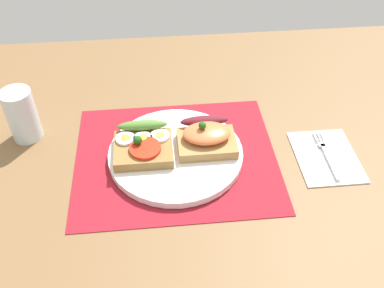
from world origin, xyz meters
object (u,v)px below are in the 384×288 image
object	(u,v)px
sandwich_egg_tomato	(143,146)
fork	(326,153)
plate	(176,154)
sandwich_salmon	(206,137)
napkin	(326,156)
drinking_glass	(22,115)

from	to	relation	value
sandwich_egg_tomato	fork	distance (cm)	33.54
plate	sandwich_salmon	distance (cm)	6.43
sandwich_salmon	napkin	distance (cm)	22.41
sandwich_salmon	fork	size ratio (longest dim) A/B	0.83
plate	drinking_glass	xyz separation A→B (cm)	(-28.03, 8.85, 4.22)
plate	fork	bearing A→B (deg)	-4.55
sandwich_egg_tomato	plate	bearing A→B (deg)	-4.26
fork	drinking_glass	world-z (taller)	drinking_glass
sandwich_egg_tomato	drinking_glass	distance (cm)	23.93
plate	sandwich_egg_tomato	size ratio (longest dim) A/B	2.35
plate	napkin	world-z (taller)	plate
sandwich_salmon	napkin	world-z (taller)	sandwich_salmon
napkin	drinking_glass	world-z (taller)	drinking_glass
sandwich_salmon	drinking_glass	distance (cm)	34.67
sandwich_egg_tomato	fork	xyz separation A→B (cm)	(33.36, -2.63, -2.34)
sandwich_egg_tomato	napkin	size ratio (longest dim) A/B	0.73
plate	sandwich_egg_tomato	xyz separation A→B (cm)	(-5.73, 0.43, 2.12)
sandwich_salmon	drinking_glass	size ratio (longest dim) A/B	1.02
sandwich_egg_tomato	napkin	distance (cm)	33.57
sandwich_egg_tomato	drinking_glass	size ratio (longest dim) A/B	1.01
fork	sandwich_salmon	bearing A→B (deg)	171.13
sandwich_salmon	napkin	bearing A→B (deg)	-10.05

